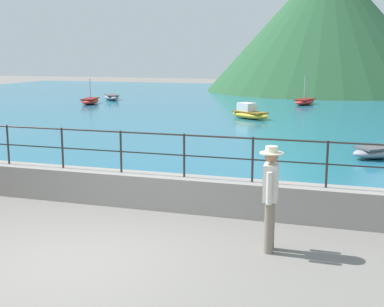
# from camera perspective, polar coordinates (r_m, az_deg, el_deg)

# --- Properties ---
(ground_plane) EXTENTS (120.00, 120.00, 0.00)m
(ground_plane) POSITION_cam_1_polar(r_m,az_deg,el_deg) (8.44, -12.64, -11.62)
(ground_plane) COLOR slate
(promenade_wall) EXTENTS (20.00, 0.56, 0.70)m
(promenade_wall) POSITION_cam_1_polar(r_m,az_deg,el_deg) (11.05, -4.34, -4.07)
(promenade_wall) COLOR gray
(promenade_wall) RESTS_ON ground
(railing) EXTENTS (18.44, 0.04, 0.90)m
(railing) POSITION_cam_1_polar(r_m,az_deg,el_deg) (10.85, -4.41, 0.83)
(railing) COLOR #282623
(railing) RESTS_ON promenade_wall
(lake_water) EXTENTS (64.00, 44.32, 0.06)m
(lake_water) POSITION_cam_1_polar(r_m,az_deg,el_deg) (32.93, 10.64, 5.13)
(lake_water) COLOR #236B89
(lake_water) RESTS_ON ground
(hill_main) EXTENTS (20.48, 20.48, 11.38)m
(hill_main) POSITION_cam_1_polar(r_m,az_deg,el_deg) (47.09, 14.54, 13.52)
(hill_main) COLOR #285633
(hill_main) RESTS_ON ground
(person_walking) EXTENTS (0.38, 0.57, 1.75)m
(person_walking) POSITION_cam_1_polar(r_m,az_deg,el_deg) (8.51, 8.56, -4.33)
(person_walking) COLOR slate
(person_walking) RESTS_ON ground
(boat_2) EXTENTS (1.41, 2.45, 1.59)m
(boat_2) POSITION_cam_1_polar(r_m,az_deg,el_deg) (33.98, -11.07, 5.67)
(boat_2) COLOR red
(boat_2) RESTS_ON lake_water
(boat_3) EXTENTS (2.09, 2.38, 0.36)m
(boat_3) POSITION_cam_1_polar(r_m,az_deg,el_deg) (36.91, -8.79, 6.13)
(boat_3) COLOR gray
(boat_3) RESTS_ON lake_water
(boat_4) EXTENTS (2.41, 2.04, 0.76)m
(boat_4) POSITION_cam_1_polar(r_m,az_deg,el_deg) (25.88, 6.29, 4.41)
(boat_4) COLOR gold
(boat_4) RESTS_ON lake_water
(boat_6) EXTENTS (1.48, 2.46, 1.84)m
(boat_6) POSITION_cam_1_polar(r_m,az_deg,el_deg) (33.69, 12.22, 5.59)
(boat_6) COLOR red
(boat_6) RESTS_ON lake_water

